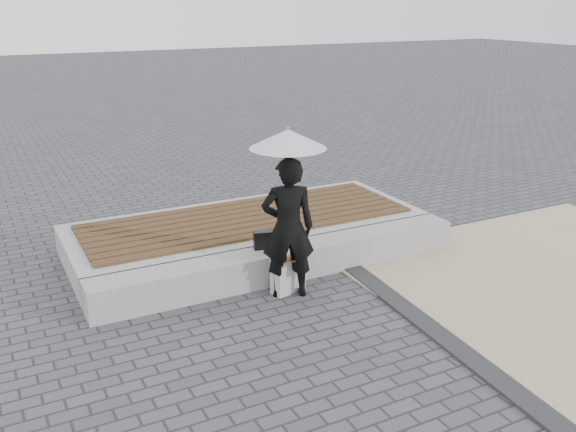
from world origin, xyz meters
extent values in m
plane|color=#48474C|center=(0.00, 0.00, 0.00)|extent=(80.00, 80.00, 0.00)
cube|color=#2A2A2D|center=(0.75, -0.50, 0.02)|extent=(0.61, 5.20, 0.04)
cube|color=gray|center=(0.00, 1.60, 0.20)|extent=(5.00, 0.45, 0.40)
cube|color=#ABAAA5|center=(0.00, 2.80, 0.20)|extent=(5.00, 2.00, 0.40)
imported|color=black|center=(-0.21, 1.12, 0.85)|extent=(0.72, 0.59, 1.70)
cylinder|color=#A9AAAE|center=(-0.21, 1.12, 1.37)|extent=(0.02, 0.02, 0.87)
cone|color=silver|center=(-0.21, 1.12, 1.91)|extent=(0.87, 0.87, 0.21)
sphere|color=#A9AAAE|center=(-0.21, 1.12, 2.03)|extent=(0.03, 0.03, 0.03)
cube|color=black|center=(-0.23, 1.68, 0.52)|extent=(0.35, 0.20, 0.23)
cube|color=#B7B8B3|center=(-0.17, 1.20, 0.22)|extent=(0.46, 0.29, 0.45)
cube|color=#DB373E|center=(-0.17, 1.15, 0.45)|extent=(0.33, 0.25, 0.01)
camera|label=1|loc=(-3.35, -4.94, 3.36)|focal=39.00mm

